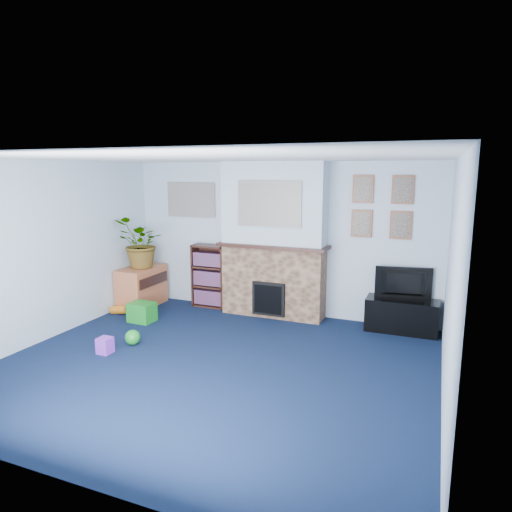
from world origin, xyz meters
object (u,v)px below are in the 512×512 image
at_px(sideboard, 142,286).
at_px(tv_stand, 402,316).
at_px(television, 404,284).
at_px(bookshelf, 210,277).

bearing_deg(sideboard, tv_stand, 4.61).
distance_m(tv_stand, television, 0.47).
height_order(television, bookshelf, bookshelf).
relative_size(tv_stand, sideboard, 1.16).
xyz_separation_m(television, sideboard, (-4.19, -0.36, -0.35)).
bearing_deg(tv_stand, television, 90.00).
relative_size(tv_stand, bookshelf, 0.95).
height_order(television, sideboard, television).
relative_size(television, bookshelf, 0.75).
height_order(tv_stand, television, television).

